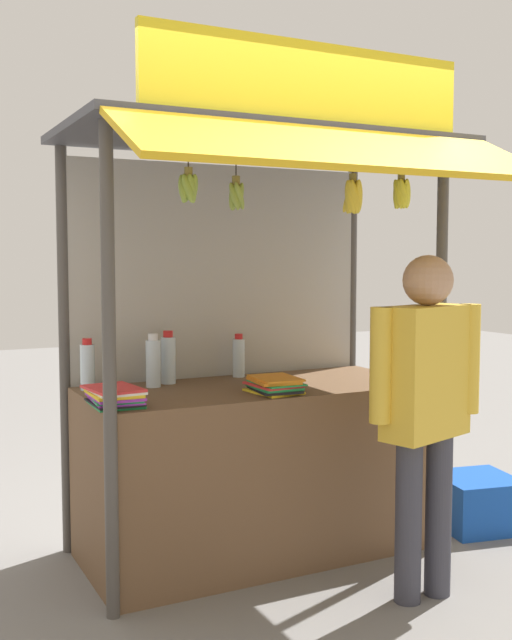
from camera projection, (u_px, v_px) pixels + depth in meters
ground_plane at (256, 551)px, 4.12m from camera, size 20.00×20.00×0.00m
stall_counter at (256, 469)px, 4.08m from camera, size 1.81×0.79×0.90m
stall_structure at (250, 264)px, 4.05m from camera, size 2.01×1.58×2.54m
water_bottle_mid_right at (153, 362)px, 4.00m from camera, size 0.08×0.08×0.28m
water_bottle_center at (87, 366)px, 3.91m from camera, size 0.07×0.07×0.27m
water_bottle_left at (239, 357)px, 4.35m from camera, size 0.07×0.07×0.25m
water_bottle_right at (168, 359)px, 4.11m from camera, size 0.08×0.08×0.29m
magazine_stack_front_left at (274, 385)px, 3.84m from camera, size 0.24×0.31×0.08m
magazine_stack_far_right at (115, 396)px, 3.50m from camera, size 0.26×0.32×0.09m
banana_bunch_rightmost at (401, 193)px, 3.77m from camera, size 0.11×0.11×0.25m
banana_bunch_leftmost at (236, 195)px, 3.37m from camera, size 0.09×0.08×0.28m
banana_bunch_inner_left at (353, 196)px, 3.65m from camera, size 0.10×0.11×0.28m
banana_bunch_inner_right at (188, 188)px, 3.27m from camera, size 0.09×0.09×0.25m
vendor_person at (426, 394)px, 3.48m from camera, size 0.60×0.31×1.59m
plastic_crate at (476, 502)px, 4.47m from camera, size 0.51×0.51×0.30m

